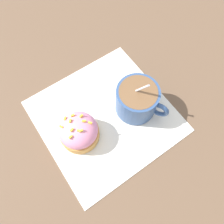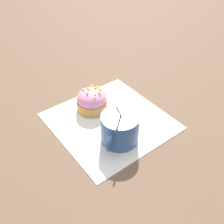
{
  "view_description": "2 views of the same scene",
  "coord_description": "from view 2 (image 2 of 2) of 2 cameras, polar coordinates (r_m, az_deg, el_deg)",
  "views": [
    {
      "loc": [
        -0.07,
        -0.17,
        0.43
      ],
      "look_at": [
        0.01,
        -0.01,
        0.04
      ],
      "focal_mm": 35.0,
      "sensor_mm": 36.0,
      "label": 1
    },
    {
      "loc": [
        0.41,
        -0.24,
        0.44
      ],
      "look_at": [
        0.01,
        0.0,
        0.04
      ],
      "focal_mm": 42.0,
      "sensor_mm": 36.0,
      "label": 2
    }
  ],
  "objects": [
    {
      "name": "ground_plane",
      "position": [
        0.65,
        -0.48,
        -2.0
      ],
      "size": [
        3.0,
        3.0,
        0.0
      ],
      "primitive_type": "plane",
      "color": "brown"
    },
    {
      "name": "coffee_cup",
      "position": [
        0.58,
        1.67,
        -3.37
      ],
      "size": [
        0.08,
        0.1,
        0.11
      ],
      "color": "#335184",
      "rests_on": "paper_napkin"
    },
    {
      "name": "frosted_pastry",
      "position": [
        0.67,
        -4.4,
        2.53
      ],
      "size": [
        0.08,
        0.08,
        0.06
      ],
      "color": "#D19347",
      "rests_on": "paper_napkin"
    },
    {
      "name": "paper_napkin",
      "position": [
        0.65,
        -0.49,
        -1.9
      ],
      "size": [
        0.29,
        0.29,
        0.0
      ],
      "color": "white",
      "rests_on": "ground_plane"
    }
  ]
}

